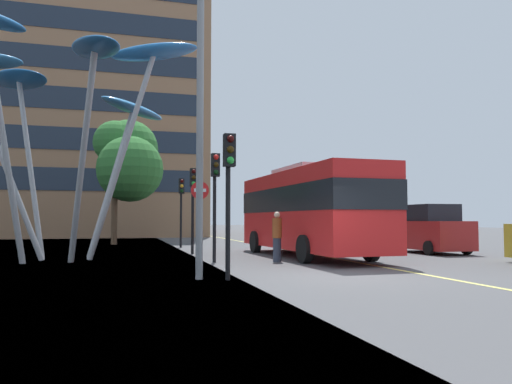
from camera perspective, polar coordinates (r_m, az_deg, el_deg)
The scene contains 15 objects.
ground at distance 13.00m, azimuth 7.30°, elevation -9.87°, with size 120.00×240.00×0.10m.
red_bus at distance 19.93m, azimuth 5.93°, elevation -1.79°, with size 2.99×9.92×3.56m.
leaf_sculpture at distance 20.44m, azimuth -21.11°, elevation 11.41°, with size 10.24×10.28×8.33m.
traffic_light_kerb_near at distance 12.21m, azimuth -3.11°, elevation 2.06°, with size 0.28×0.42×3.57m.
traffic_light_kerb_far at distance 17.25m, azimuth -4.69°, elevation 0.97°, with size 0.28×0.42×3.75m.
traffic_light_island_mid at distance 21.54m, azimuth -7.20°, elevation 0.01°, with size 0.28×0.42×3.67m.
traffic_light_opposite at distance 26.55m, azimuth -8.53°, elevation -0.62°, with size 0.28×0.42×3.63m.
car_parked_mid at distance 23.36m, azimuth 19.28°, elevation -4.15°, with size 2.02×3.92×2.13m.
car_parked_far at distance 28.70m, azimuth 12.19°, elevation -4.01°, with size 1.98×4.15×2.18m.
car_side_street at distance 33.77m, azimuth 7.66°, elevation -3.87°, with size 2.06×4.11×2.19m.
street_lamp at distance 13.19m, azimuth -4.94°, elevation 14.98°, with size 1.65×0.44×8.94m.
tree_pavement_near at distance 31.18m, azimuth -14.50°, elevation 3.86°, with size 4.14×5.42×7.66m.
pedestrian at distance 17.50m, azimuth 2.42°, elevation -5.11°, with size 0.34×0.34×1.75m.
no_entry_sign at distance 16.58m, azimuth -6.45°, elevation -1.96°, with size 0.60×0.12×2.74m.
backdrop_building at distance 50.29m, azimuth -20.81°, elevation 9.91°, with size 24.29×15.96×25.33m.
Camera 1 is at (-5.62, -11.92, 1.48)m, focal length 35.02 mm.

